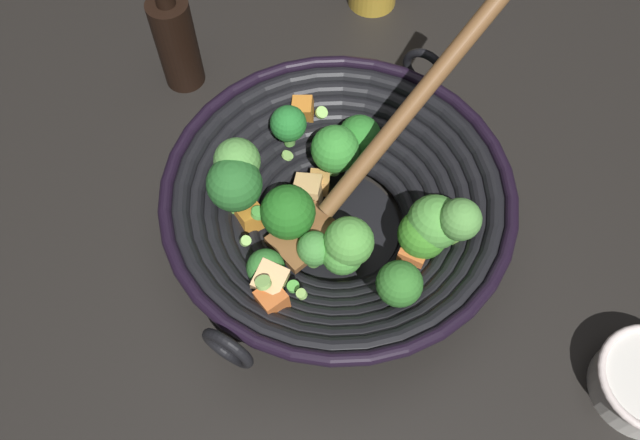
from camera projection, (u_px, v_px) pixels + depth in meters
name	position (u px, v px, depth m)	size (l,w,h in m)	color
ground_plane	(333.00, 230.00, 0.72)	(4.00, 4.00, 0.00)	black
wok	(334.00, 204.00, 0.67)	(0.38, 0.37, 0.23)	black
soy_sauce_bottle	(173.00, 40.00, 0.77)	(0.05, 0.05, 0.17)	black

